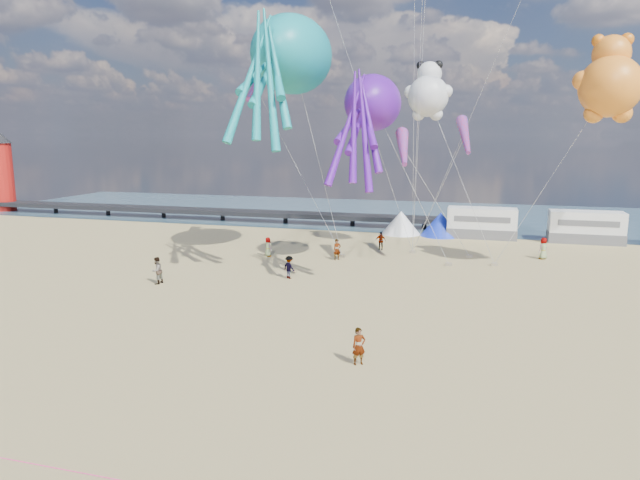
# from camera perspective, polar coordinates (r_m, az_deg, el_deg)

# --- Properties ---
(ground) EXTENTS (120.00, 120.00, 0.00)m
(ground) POSITION_cam_1_polar(r_m,az_deg,el_deg) (21.50, -1.86, -17.49)
(ground) COLOR tan
(ground) RESTS_ON ground
(water) EXTENTS (120.00, 120.00, 0.00)m
(water) POSITION_cam_1_polar(r_m,az_deg,el_deg) (74.00, 11.21, 2.45)
(water) COLOR #335262
(water) RESTS_ON ground
(pier) EXTENTS (60.00, 3.00, 0.50)m
(pier) POSITION_cam_1_polar(r_m,az_deg,el_deg) (71.28, -12.63, 2.89)
(pier) COLOR black
(pier) RESTS_ON ground
(lighthouse) EXTENTS (2.60, 2.60, 9.00)m
(lighthouse) POSITION_cam_1_polar(r_m,az_deg,el_deg) (87.79, -29.10, 5.50)
(lighthouse) COLOR #A5140F
(lighthouse) RESTS_ON ground
(motorhome_0) EXTENTS (6.60, 2.50, 3.00)m
(motorhome_0) POSITION_cam_1_polar(r_m,az_deg,el_deg) (58.71, 15.86, 1.66)
(motorhome_0) COLOR silver
(motorhome_0) RESTS_ON ground
(motorhome_1) EXTENTS (6.60, 2.50, 3.00)m
(motorhome_1) POSITION_cam_1_polar(r_m,az_deg,el_deg) (59.50, 25.04, 1.18)
(motorhome_1) COLOR silver
(motorhome_1) RESTS_ON ground
(tent_white) EXTENTS (4.00, 4.00, 2.40)m
(tent_white) POSITION_cam_1_polar(r_m,az_deg,el_deg) (59.27, 8.10, 1.74)
(tent_white) COLOR white
(tent_white) RESTS_ON ground
(tent_blue) EXTENTS (4.00, 4.00, 2.40)m
(tent_blue) POSITION_cam_1_polar(r_m,az_deg,el_deg) (58.88, 11.96, 1.56)
(tent_blue) COLOR #1933CC
(tent_blue) RESTS_ON ground
(standing_person) EXTENTS (0.74, 0.68, 1.70)m
(standing_person) POSITION_cam_1_polar(r_m,az_deg,el_deg) (25.76, 3.90, -10.55)
(standing_person) COLOR tan
(standing_person) RESTS_ON ground
(beachgoer_0) EXTENTS (0.77, 0.77, 1.80)m
(beachgoer_0) POSITION_cam_1_polar(r_m,az_deg,el_deg) (50.29, 21.44, -0.79)
(beachgoer_0) COLOR #7F6659
(beachgoer_0) RESTS_ON ground
(beachgoer_1) EXTENTS (0.70, 0.98, 1.88)m
(beachgoer_1) POSITION_cam_1_polar(r_m,az_deg,el_deg) (40.61, -16.01, -2.96)
(beachgoer_1) COLOR #7F6659
(beachgoer_1) RESTS_ON ground
(beachgoer_2) EXTENTS (1.00, 0.93, 1.64)m
(beachgoer_2) POSITION_cam_1_polar(r_m,az_deg,el_deg) (40.60, -3.10, -2.73)
(beachgoer_2) COLOR #7F6659
(beachgoer_2) RESTS_ON ground
(beachgoer_3) EXTENTS (1.09, 0.70, 1.59)m
(beachgoer_3) POSITION_cam_1_polar(r_m,az_deg,el_deg) (51.05, 6.09, -0.07)
(beachgoer_3) COLOR #7F6659
(beachgoer_3) RESTS_ON ground
(beachgoer_5) EXTENTS (1.59, 1.37, 1.73)m
(beachgoer_5) POSITION_cam_1_polar(r_m,az_deg,el_deg) (46.55, 1.72, -0.96)
(beachgoer_5) COLOR #7F6659
(beachgoer_5) RESTS_ON ground
(beachgoer_6) EXTENTS (0.71, 0.67, 1.63)m
(beachgoer_6) POSITION_cam_1_polar(r_m,az_deg,el_deg) (48.10, -5.23, -0.69)
(beachgoer_6) COLOR #7F6659
(beachgoer_6) RESTS_ON ground
(sandbag_a) EXTENTS (0.50, 0.35, 0.22)m
(sandbag_a) POSITION_cam_1_polar(r_m,az_deg,el_deg) (47.77, 2.20, -1.59)
(sandbag_a) COLOR gray
(sandbag_a) RESTS_ON ground
(sandbag_b) EXTENTS (0.50, 0.35, 0.22)m
(sandbag_b) POSITION_cam_1_polar(r_m,az_deg,el_deg) (45.75, 12.74, -2.39)
(sandbag_b) COLOR gray
(sandbag_b) RESTS_ON ground
(sandbag_c) EXTENTS (0.50, 0.35, 0.22)m
(sandbag_c) POSITION_cam_1_polar(r_m,az_deg,el_deg) (46.63, 17.05, -2.35)
(sandbag_c) COLOR gray
(sandbag_c) RESTS_ON ground
(sandbag_d) EXTENTS (0.50, 0.35, 0.22)m
(sandbag_d) POSITION_cam_1_polar(r_m,az_deg,el_deg) (49.15, 14.70, -1.59)
(sandbag_d) COLOR gray
(sandbag_d) RESTS_ON ground
(sandbag_e) EXTENTS (0.50, 0.35, 0.22)m
(sandbag_e) POSITION_cam_1_polar(r_m,az_deg,el_deg) (49.95, 9.24, -1.19)
(sandbag_e) COLOR gray
(sandbag_e) RESTS_ON ground
(kite_octopus_teal) EXTENTS (6.84, 11.72, 12.57)m
(kite_octopus_teal) POSITION_cam_1_polar(r_m,az_deg,el_deg) (46.03, -2.80, 18.02)
(kite_octopus_teal) COLOR teal
(kite_octopus_purple) EXTENTS (5.32, 9.60, 10.38)m
(kite_octopus_purple) POSITION_cam_1_polar(r_m,az_deg,el_deg) (42.56, 5.31, 13.49)
(kite_octopus_purple) COLOR #521199
(kite_panda) EXTENTS (4.65, 4.46, 5.71)m
(kite_panda) POSITION_cam_1_polar(r_m,az_deg,el_deg) (48.83, 10.75, 13.95)
(kite_panda) COLOR silver
(kite_teddy_orange) EXTENTS (5.61, 5.38, 6.94)m
(kite_teddy_orange) POSITION_cam_1_polar(r_m,az_deg,el_deg) (43.71, 27.03, 13.50)
(kite_teddy_orange) COLOR orange
(windsock_left) EXTENTS (2.31, 6.73, 6.65)m
(windsock_left) POSITION_cam_1_polar(r_m,az_deg,el_deg) (49.60, -6.42, 14.90)
(windsock_left) COLOR red
(windsock_mid) EXTENTS (1.94, 5.27, 5.18)m
(windsock_mid) POSITION_cam_1_polar(r_m,az_deg,el_deg) (43.10, 8.32, 9.09)
(windsock_mid) COLOR red
(windsock_right) EXTENTS (1.71, 5.16, 5.08)m
(windsock_right) POSITION_cam_1_polar(r_m,az_deg,el_deg) (44.57, 14.29, 10.07)
(windsock_right) COLOR red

